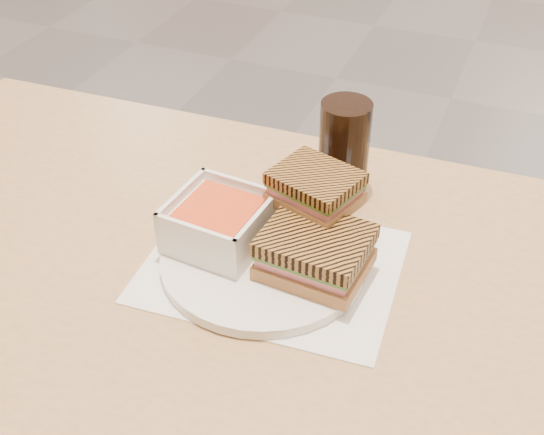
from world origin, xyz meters
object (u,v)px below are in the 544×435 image
at_px(panini_lower, 315,252).
at_px(cola_glass, 344,152).
at_px(main_table, 211,312).
at_px(plate, 263,259).
at_px(soup_bowl, 219,224).

relative_size(panini_lower, cola_glass, 0.89).
relative_size(main_table, plate, 4.39).
bearing_deg(panini_lower, cola_glass, 97.20).
distance_m(main_table, plate, 0.15).
xyz_separation_m(main_table, panini_lower, (0.16, 0.01, 0.16)).
xyz_separation_m(plate, soup_bowl, (-0.07, 0.01, 0.04)).
distance_m(main_table, panini_lower, 0.22).
xyz_separation_m(soup_bowl, cola_glass, (0.12, 0.19, 0.03)).
bearing_deg(main_table, soup_bowl, 44.46).
height_order(main_table, cola_glass, cola_glass).
bearing_deg(plate, soup_bowl, 174.83).
bearing_deg(soup_bowl, main_table, -135.54).
height_order(main_table, soup_bowl, soup_bowl).
bearing_deg(soup_bowl, panini_lower, -3.06).
xyz_separation_m(soup_bowl, panini_lower, (0.14, -0.01, 0.00)).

